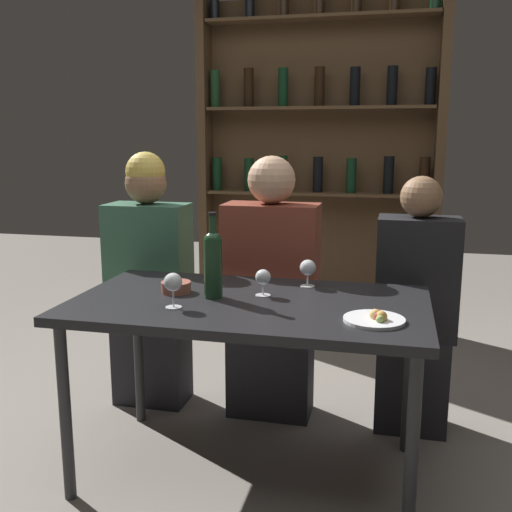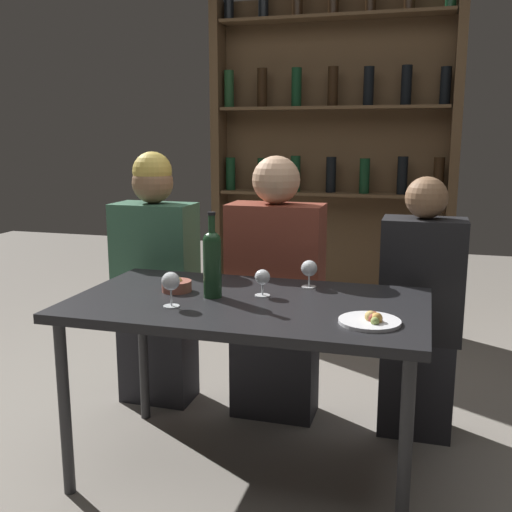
{
  "view_description": "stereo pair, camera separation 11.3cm",
  "coord_description": "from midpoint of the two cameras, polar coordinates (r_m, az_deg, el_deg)",
  "views": [
    {
      "loc": [
        0.53,
        -2.14,
        1.34
      ],
      "look_at": [
        0.0,
        0.11,
        0.87
      ],
      "focal_mm": 42.0,
      "sensor_mm": 36.0,
      "label": 1
    },
    {
      "loc": [
        0.64,
        -2.11,
        1.34
      ],
      "look_at": [
        0.0,
        0.11,
        0.87
      ],
      "focal_mm": 42.0,
      "sensor_mm": 36.0,
      "label": 2
    }
  ],
  "objects": [
    {
      "name": "wine_bottle",
      "position": [
        2.3,
        -2.78,
        -0.44
      ],
      "size": [
        0.07,
        0.07,
        0.33
      ],
      "color": "#19381E",
      "rests_on": "dining_table"
    },
    {
      "name": "wine_glass_1",
      "position": [
        2.2,
        -6.66,
        -2.52
      ],
      "size": [
        0.07,
        0.07,
        0.13
      ],
      "color": "silver",
      "rests_on": "dining_table"
    },
    {
      "name": "wine_glass_2",
      "position": [
        2.48,
        6.4,
        -1.27
      ],
      "size": [
        0.07,
        0.07,
        0.11
      ],
      "color": "silver",
      "rests_on": "dining_table"
    },
    {
      "name": "dining_table",
      "position": [
        2.31,
        0.63,
        -5.75
      ],
      "size": [
        1.35,
        0.76,
        0.72
      ],
      "color": "black",
      "rests_on": "ground_plane"
    },
    {
      "name": "seated_person_center",
      "position": [
        2.84,
        3.01,
        -3.91
      ],
      "size": [
        0.44,
        0.22,
        1.25
      ],
      "color": "#26262B",
      "rests_on": "ground_plane"
    },
    {
      "name": "seated_person_right",
      "position": [
        2.79,
        16.47,
        -5.56
      ],
      "size": [
        0.36,
        0.22,
        1.17
      ],
      "color": "#26262B",
      "rests_on": "ground_plane"
    },
    {
      "name": "wine_rack_wall",
      "position": [
        4.14,
        8.01,
        9.75
      ],
      "size": [
        1.64,
        0.21,
        2.34
      ],
      "color": "#4C3823",
      "rests_on": "ground_plane"
    },
    {
      "name": "food_plate_0",
      "position": [
        2.06,
        12.44,
        -6.02
      ],
      "size": [
        0.21,
        0.21,
        0.04
      ],
      "color": "white",
      "rests_on": "dining_table"
    },
    {
      "name": "wine_glass_0",
      "position": [
        2.33,
        2.01,
        -2.14
      ],
      "size": [
        0.06,
        0.06,
        0.11
      ],
      "color": "silver",
      "rests_on": "dining_table"
    },
    {
      "name": "ground_plane",
      "position": [
        2.58,
        0.59,
        -19.88
      ],
      "size": [
        10.0,
        10.0,
        0.0
      ],
      "primitive_type": "plane",
      "color": "gray"
    },
    {
      "name": "seated_person_left",
      "position": [
        3.03,
        -8.43,
        -2.6
      ],
      "size": [
        0.4,
        0.22,
        1.26
      ],
      "color": "#26262B",
      "rests_on": "ground_plane"
    },
    {
      "name": "snack_bowl",
      "position": [
        2.43,
        -6.24,
        -2.82
      ],
      "size": [
        0.12,
        0.12,
        0.06
      ],
      "color": "#995142",
      "rests_on": "dining_table"
    }
  ]
}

